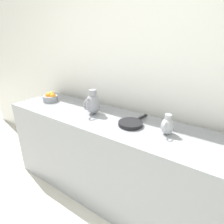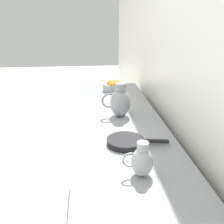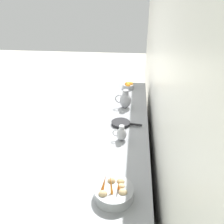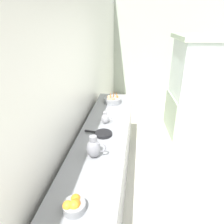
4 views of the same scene
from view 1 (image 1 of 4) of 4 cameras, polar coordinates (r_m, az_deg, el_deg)
name	(u,v)px [view 1 (image 1 of 4)]	position (r m, az deg, el deg)	size (l,w,h in m)	color
tile_wall_left	(219,60)	(1.82, 29.21, 13.38)	(0.10, 7.86, 3.00)	white
prep_counter	(134,169)	(1.97, 6.49, -16.54)	(0.62, 2.99, 0.93)	gray
orange_bowl	(50,97)	(2.47, -17.92, 4.29)	(0.18, 0.18, 0.11)	gray
metal_pitcher_tall	(93,103)	(1.96, -5.73, 2.63)	(0.21, 0.15, 0.25)	gray
metal_pitcher_short	(167,125)	(1.61, 16.11, -3.86)	(0.15, 0.10, 0.17)	#A3A3A8
skillet_on_counter	(131,123)	(1.73, 5.63, -3.42)	(0.36, 0.22, 0.03)	black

